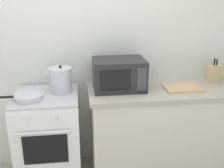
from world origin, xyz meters
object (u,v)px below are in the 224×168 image
Objects in this scene: cutting_board at (182,88)px; stock_pot at (61,80)px; stove at (49,138)px; knife_block at (214,74)px; frying_pan at (28,97)px; microwave at (119,74)px.

stock_pot is at bearing 176.87° from cutting_board.
knife_block reaches higher than stove.
frying_pan is 1.25× the size of cutting_board.
microwave is (0.71, 0.08, 0.61)m from stove.
microwave is at bearing 11.88° from frying_pan.
knife_block reaches higher than cutting_board.
stock_pot is 0.60× the size of microwave.
cutting_board is (1.34, 0.00, 0.47)m from stove.
stock_pot is at bearing 29.78° from frying_pan.
stock_pot is 0.35m from frying_pan.
stock_pot reaches higher than knife_block.
knife_block is at bearing 2.71° from stock_pot.
knife_block is (1.58, 0.08, -0.02)m from stock_pot.
microwave is 1.03m from knife_block.
frying_pan is at bearing -144.91° from stove.
stock_pot is at bearing -177.29° from knife_block.
microwave is at bearing 1.34° from stock_pot.
frying_pan is 0.88m from microwave.
stock_pot is (0.15, 0.07, 0.58)m from stove.
stove is at bearing 35.09° from frying_pan.
cutting_board is at bearing 0.05° from stove.
stove is 1.42m from cutting_board.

